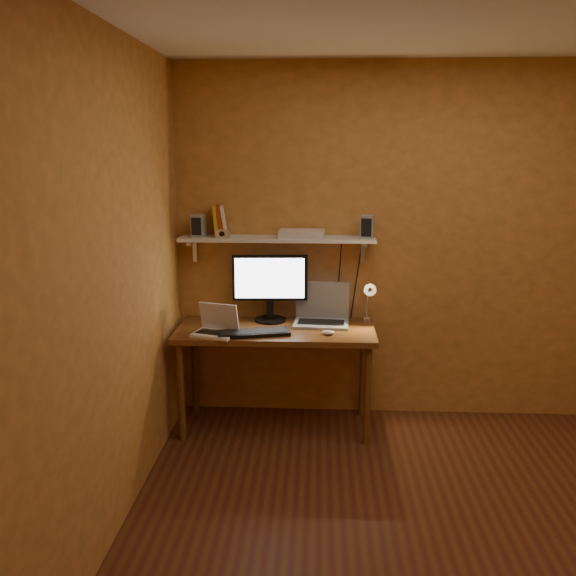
# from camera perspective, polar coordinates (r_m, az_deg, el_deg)

# --- Properties ---
(room) EXTENTS (3.44, 3.24, 2.64)m
(room) POSITION_cam_1_polar(r_m,az_deg,el_deg) (3.00, 15.35, -0.88)
(room) COLOR #502C14
(room) RESTS_ON ground
(desk) EXTENTS (1.40, 0.60, 0.75)m
(desk) POSITION_cam_1_polar(r_m,az_deg,el_deg) (4.35, -1.16, -4.88)
(desk) COLOR brown
(desk) RESTS_ON ground
(wall_shelf) EXTENTS (1.40, 0.25, 0.21)m
(wall_shelf) POSITION_cam_1_polar(r_m,az_deg,el_deg) (4.38, -1.01, 4.59)
(wall_shelf) COLOR silver
(wall_shelf) RESTS_ON room
(monitor) EXTENTS (0.55, 0.24, 0.49)m
(monitor) POSITION_cam_1_polar(r_m,az_deg,el_deg) (4.44, -1.69, 0.35)
(monitor) COLOR black
(monitor) RESTS_ON desk
(laptop) EXTENTS (0.41, 0.31, 0.29)m
(laptop) POSITION_cam_1_polar(r_m,az_deg,el_deg) (4.45, 3.17, -2.31)
(laptop) COLOR gray
(laptop) RESTS_ON desk
(netbook) EXTENTS (0.33, 0.28, 0.21)m
(netbook) POSITION_cam_1_polar(r_m,az_deg,el_deg) (4.20, -6.70, -3.54)
(netbook) COLOR silver
(netbook) RESTS_ON desk
(keyboard) EXTENTS (0.52, 0.27, 0.03)m
(keyboard) POSITION_cam_1_polar(r_m,az_deg,el_deg) (4.18, -3.25, -4.22)
(keyboard) COLOR black
(keyboard) RESTS_ON desk
(mouse) EXTENTS (0.09, 0.07, 0.03)m
(mouse) POSITION_cam_1_polar(r_m,az_deg,el_deg) (4.18, 3.80, -4.18)
(mouse) COLOR silver
(mouse) RESTS_ON desk
(desk_lamp) EXTENTS (0.09, 0.23, 0.38)m
(desk_lamp) POSITION_cam_1_polar(r_m,az_deg,el_deg) (4.39, 7.57, -0.81)
(desk_lamp) COLOR silver
(desk_lamp) RESTS_ON desk
(speaker_left) EXTENTS (0.10, 0.10, 0.16)m
(speaker_left) POSITION_cam_1_polar(r_m,az_deg,el_deg) (4.43, -8.38, 5.80)
(speaker_left) COLOR gray
(speaker_left) RESTS_ON wall_shelf
(speaker_right) EXTENTS (0.11, 0.11, 0.16)m
(speaker_right) POSITION_cam_1_polar(r_m,az_deg,el_deg) (4.35, 7.45, 5.71)
(speaker_right) COLOR gray
(speaker_right) RESTS_ON wall_shelf
(books) EXTENTS (0.14, 0.16, 0.22)m
(books) POSITION_cam_1_polar(r_m,az_deg,el_deg) (4.43, -6.42, 6.25)
(books) COLOR gold
(books) RESTS_ON wall_shelf
(shelf_camera) EXTENTS (0.10, 0.06, 0.06)m
(shelf_camera) POSITION_cam_1_polar(r_m,az_deg,el_deg) (4.36, -6.12, 5.09)
(shelf_camera) COLOR silver
(shelf_camera) RESTS_ON wall_shelf
(router) EXTENTS (0.33, 0.23, 0.05)m
(router) POSITION_cam_1_polar(r_m,az_deg,el_deg) (4.35, 1.30, 5.10)
(router) COLOR silver
(router) RESTS_ON wall_shelf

